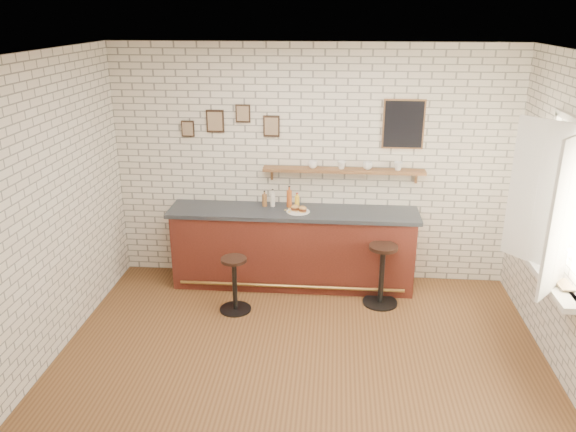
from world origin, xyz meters
name	(u,v)px	position (x,y,z in m)	size (l,w,h in m)	color
ground	(300,361)	(0.00, 0.00, 0.00)	(5.00, 5.00, 0.00)	brown
bar_counter	(293,247)	(-0.21, 1.70, 0.51)	(3.10, 0.65, 1.01)	#531E16
sandwich_plate	(298,211)	(-0.14, 1.64, 1.02)	(0.28, 0.28, 0.01)	white
ciabatta_sandwich	(299,208)	(-0.13, 1.64, 1.06)	(0.23, 0.16, 0.07)	tan
potato_chips	(296,211)	(-0.16, 1.64, 1.02)	(0.27, 0.18, 0.00)	#EEC854
bitters_bottle_brown	(265,200)	(-0.58, 1.83, 1.09)	(0.06, 0.06, 0.20)	brown
bitters_bottle_white	(273,199)	(-0.48, 1.83, 1.10)	(0.06, 0.06, 0.23)	white
bitters_bottle_amber	(289,198)	(-0.27, 1.83, 1.12)	(0.07, 0.07, 0.27)	#AE4C1C
condiment_bottle_yellow	(297,201)	(-0.17, 1.83, 1.09)	(0.06, 0.06, 0.19)	yellow
bar_stool_left	(235,283)	(-0.83, 0.96, 0.36)	(0.37, 0.37, 0.67)	black
bar_stool_right	(382,273)	(0.89, 1.27, 0.41)	(0.42, 0.42, 0.76)	black
wall_shelf	(344,171)	(0.40, 1.90, 1.48)	(2.00, 0.18, 0.18)	brown
shelf_cup_a	(313,165)	(0.02, 1.90, 1.55)	(0.12, 0.12, 0.09)	white
shelf_cup_b	(342,165)	(0.37, 1.90, 1.55)	(0.10, 0.10, 0.10)	white
shelf_cup_c	(368,166)	(0.69, 1.90, 1.55)	(0.12, 0.12, 0.09)	white
shelf_cup_d	(398,166)	(1.06, 1.90, 1.55)	(0.11, 0.11, 0.10)	white
back_wall_decor	(331,123)	(0.23, 1.98, 2.05)	(2.96, 0.02, 0.56)	black
window_sill	(548,277)	(2.40, 0.30, 0.90)	(0.20, 1.35, 0.06)	white
casement_window	(557,204)	(2.36, 0.30, 1.65)	(0.40, 1.30, 1.56)	white
book_lower	(556,285)	(2.38, 0.06, 0.94)	(0.16, 0.21, 0.02)	tan
book_upper	(557,284)	(2.38, 0.02, 0.96)	(0.17, 0.23, 0.02)	tan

